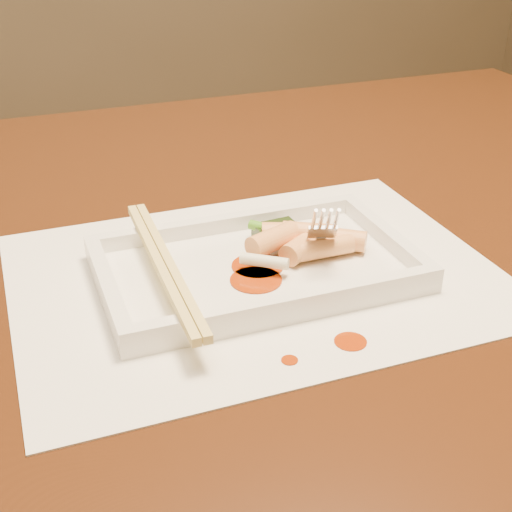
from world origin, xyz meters
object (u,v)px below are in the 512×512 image
object	(u,v)px
plate_base	(256,271)
chopstick_a	(159,265)
table	(165,343)
placemat	(256,275)
fork	(326,166)

from	to	relation	value
plate_base	chopstick_a	distance (m)	0.08
table	placemat	bearing A→B (deg)	-47.66
table	plate_base	xyz separation A→B (m)	(0.07, -0.07, 0.11)
chopstick_a	table	bearing A→B (deg)	78.08
table	plate_base	bearing A→B (deg)	-47.66
plate_base	fork	bearing A→B (deg)	14.42
placemat	chopstick_a	bearing A→B (deg)	-180.00
placemat	chopstick_a	distance (m)	0.09
placemat	table	bearing A→B (deg)	132.34
plate_base	fork	world-z (taller)	fork
chopstick_a	fork	bearing A→B (deg)	6.75
chopstick_a	fork	distance (m)	0.16
placemat	chopstick_a	world-z (taller)	chopstick_a
chopstick_a	fork	size ratio (longest dim) A/B	1.60
plate_base	placemat	bearing A→B (deg)	45.00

